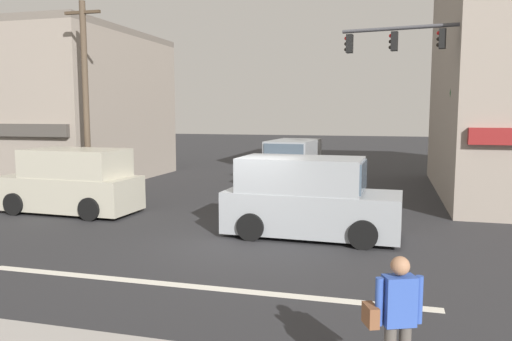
# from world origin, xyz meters

# --- Properties ---
(ground_plane) EXTENTS (120.00, 120.00, 0.00)m
(ground_plane) POSITION_xyz_m (0.00, 0.00, 0.00)
(ground_plane) COLOR #2B2B2D
(lane_marking_stripe) EXTENTS (9.00, 0.24, 0.01)m
(lane_marking_stripe) POSITION_xyz_m (0.00, -3.50, 0.00)
(lane_marking_stripe) COLOR silver
(lane_marking_stripe) RESTS_ON ground
(building_left_block) EXTENTS (10.31, 9.44, 7.15)m
(building_left_block) POSITION_xyz_m (-13.35, 9.33, 3.57)
(building_left_block) COLOR gray
(building_left_block) RESTS_ON ground
(street_tree) EXTENTS (2.83, 2.83, 5.37)m
(street_tree) POSITION_xyz_m (6.86, 6.27, 3.92)
(street_tree) COLOR #4C3823
(street_tree) RESTS_ON ground
(utility_pole_near_left) EXTENTS (1.40, 0.22, 7.22)m
(utility_pole_near_left) POSITION_xyz_m (-7.15, 3.91, 3.76)
(utility_pole_near_left) COLOR brown
(utility_pole_near_left) RESTS_ON ground
(traffic_light_mast) EXTENTS (4.85, 0.86, 6.20)m
(traffic_light_mast) POSITION_xyz_m (5.36, 4.56, 4.30)
(traffic_light_mast) COLOR #47474C
(traffic_light_mast) RESTS_ON ground
(van_parked_curbside) EXTENTS (4.65, 2.15, 2.11)m
(van_parked_curbside) POSITION_xyz_m (1.47, 0.97, 1.01)
(van_parked_curbside) COLOR #999EA3
(van_parked_curbside) RESTS_ON ground
(van_approaching_near) EXTENTS (2.26, 4.71, 2.11)m
(van_approaching_near) POSITION_xyz_m (-0.52, 8.95, 1.01)
(van_approaching_near) COLOR #999EA3
(van_approaching_near) RESTS_ON ground
(van_crossing_rightbound) EXTENTS (4.67, 2.19, 2.11)m
(van_crossing_rightbound) POSITION_xyz_m (-6.56, 2.06, 1.01)
(van_crossing_rightbound) COLOR #B7B29E
(van_crossing_rightbound) RESTS_ON ground
(pedestrian_foreground_with_bag) EXTENTS (0.69, 0.41, 1.67)m
(pedestrian_foreground_with_bag) POSITION_xyz_m (3.67, -6.30, 0.95)
(pedestrian_foreground_with_bag) COLOR #4C4742
(pedestrian_foreground_with_bag) RESTS_ON ground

